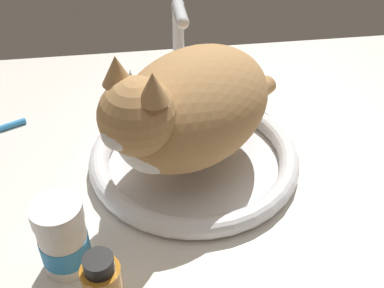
% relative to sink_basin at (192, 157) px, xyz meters
% --- Properties ---
extents(countertop, '(1.20, 0.74, 0.03)m').
position_rel_sink_basin_xyz_m(countertop, '(0.00, 0.01, -0.03)').
color(countertop, silver).
rests_on(countertop, ground).
extents(sink_basin, '(0.32, 0.32, 0.03)m').
position_rel_sink_basin_xyz_m(sink_basin, '(0.00, 0.00, 0.00)').
color(sink_basin, white).
rests_on(sink_basin, countertop).
extents(faucet, '(0.20, 0.10, 0.19)m').
position_rel_sink_basin_xyz_m(faucet, '(0.00, 0.19, 0.06)').
color(faucet, silver).
rests_on(faucet, countertop).
extents(cat, '(0.33, 0.31, 0.19)m').
position_rel_sink_basin_xyz_m(cat, '(-0.01, -0.01, 0.10)').
color(cat, tan).
rests_on(cat, sink_basin).
extents(pill_bottle, '(0.06, 0.06, 0.11)m').
position_rel_sink_basin_xyz_m(pill_bottle, '(-0.18, -0.17, 0.04)').
color(pill_bottle, white).
rests_on(pill_bottle, countertop).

